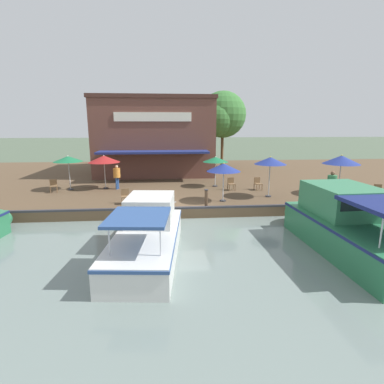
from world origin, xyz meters
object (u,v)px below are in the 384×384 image
object	(u,v)px
cafe_chair_facing_river	(54,185)
motorboat_outer_channel	(150,232)
cafe_chair_beside_entrance	(231,183)
motorboat_second_along	(345,224)
patio_umbrella_back_row	(224,167)
tree_behind_restaurant	(222,116)
cafe_chair_far_corner_seat	(378,191)
person_near_entrance	(117,174)
patio_umbrella_by_entrance	(270,161)
patio_umbrella_mid_patio_right	(68,159)
cafe_chair_under_first_umbrella	(125,195)
patio_umbrella_mid_patio_left	(216,160)
person_at_quay_edge	(332,183)
patio_umbrella_near_quay_edge	(104,159)
patio_umbrella_far_corner	(341,160)
mooring_post	(206,198)
tree_downstream_bank	(125,123)
waterfront_restaurant	(156,136)
cafe_chair_mid_patio	(258,183)

from	to	relation	value
cafe_chair_facing_river	motorboat_outer_channel	size ratio (longest dim) A/B	0.12
cafe_chair_beside_entrance	motorboat_second_along	world-z (taller)	motorboat_second_along
patio_umbrella_back_row	cafe_chair_beside_entrance	size ratio (longest dim) A/B	2.65
tree_behind_restaurant	patio_umbrella_back_row	bearing A→B (deg)	-9.62
cafe_chair_far_corner_seat	person_near_entrance	size ratio (longest dim) A/B	0.50
patio_umbrella_by_entrance	cafe_chair_beside_entrance	bearing A→B (deg)	-137.94
patio_umbrella_mid_patio_right	motorboat_outer_channel	xyz separation A→B (m)	(9.42, 5.91, -1.90)
cafe_chair_under_first_umbrella	patio_umbrella_mid_patio_left	bearing A→B (deg)	127.17
person_at_quay_edge	motorboat_outer_channel	size ratio (longest dim) A/B	0.25
patio_umbrella_near_quay_edge	cafe_chair_far_corner_seat	distance (m)	17.63
patio_umbrella_mid_patio_left	tree_behind_restaurant	bearing A→B (deg)	167.75
patio_umbrella_far_corner	patio_umbrella_mid_patio_right	bearing A→B (deg)	-99.43
patio_umbrella_mid_patio_right	mooring_post	world-z (taller)	patio_umbrella_mid_patio_right
person_near_entrance	patio_umbrella_far_corner	bearing A→B (deg)	78.72
tree_downstream_bank	cafe_chair_far_corner_seat	bearing A→B (deg)	46.96
patio_umbrella_back_row	person_at_quay_edge	distance (m)	6.23
patio_umbrella_near_quay_edge	person_at_quay_edge	world-z (taller)	patio_umbrella_near_quay_edge
waterfront_restaurant	patio_umbrella_far_corner	bearing A→B (deg)	46.78
person_at_quay_edge	motorboat_outer_channel	bearing A→B (deg)	-65.17
patio_umbrella_mid_patio_left	patio_umbrella_by_entrance	world-z (taller)	patio_umbrella_by_entrance
patio_umbrella_mid_patio_left	tree_downstream_bank	xyz separation A→B (m)	(-11.41, -7.71, 2.58)
cafe_chair_under_first_umbrella	cafe_chair_mid_patio	bearing A→B (deg)	109.52
waterfront_restaurant	person_near_entrance	distance (m)	8.99
cafe_chair_facing_river	tree_downstream_bank	distance (m)	13.47
waterfront_restaurant	patio_umbrella_mid_patio_right	size ratio (longest dim) A/B	4.79
cafe_chair_mid_patio	person_at_quay_edge	xyz separation A→B (m)	(3.66, 3.17, 0.67)
patio_umbrella_by_entrance	motorboat_outer_channel	distance (m)	9.61
cafe_chair_facing_river	cafe_chair_beside_entrance	distance (m)	11.83
tree_downstream_bank	cafe_chair_facing_river	bearing A→B (deg)	-14.55
motorboat_second_along	tree_downstream_bank	world-z (taller)	tree_downstream_bank
cafe_chair_under_first_umbrella	motorboat_second_along	world-z (taller)	motorboat_second_along
patio_umbrella_far_corner	person_at_quay_edge	xyz separation A→B (m)	(1.84, -1.55, -1.08)
cafe_chair_mid_patio	tree_behind_restaurant	bearing A→B (deg)	-177.74
cafe_chair_beside_entrance	person_near_entrance	world-z (taller)	person_near_entrance
motorboat_outer_channel	tree_behind_restaurant	size ratio (longest dim) A/B	0.93
cafe_chair_far_corner_seat	mooring_post	xyz separation A→B (m)	(1.07, -10.62, 0.02)
patio_umbrella_near_quay_edge	cafe_chair_under_first_umbrella	xyz separation A→B (m)	(4.33, 1.93, -1.59)
motorboat_second_along	mooring_post	distance (m)	6.81
patio_umbrella_far_corner	patio_umbrella_back_row	bearing A→B (deg)	-81.82
person_near_entrance	mooring_post	size ratio (longest dim) A/B	1.72
cafe_chair_under_first_umbrella	motorboat_outer_channel	distance (m)	5.55
waterfront_restaurant	cafe_chair_far_corner_seat	bearing A→B (deg)	47.85
cafe_chair_under_first_umbrella	person_at_quay_edge	size ratio (longest dim) A/B	0.47
motorboat_second_along	tree_behind_restaurant	size ratio (longest dim) A/B	1.01
patio_umbrella_mid_patio_left	cafe_chair_under_first_umbrella	xyz separation A→B (m)	(4.43, -5.84, -1.47)
patio_umbrella_mid_patio_left	cafe_chair_under_first_umbrella	size ratio (longest dim) A/B	2.56
patio_umbrella_by_entrance	tree_behind_restaurant	size ratio (longest dim) A/B	0.32
patio_umbrella_far_corner	cafe_chair_facing_river	world-z (taller)	patio_umbrella_far_corner
cafe_chair_mid_patio	tree_downstream_bank	world-z (taller)	tree_downstream_bank
cafe_chair_mid_patio	person_near_entrance	bearing A→B (deg)	-96.18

